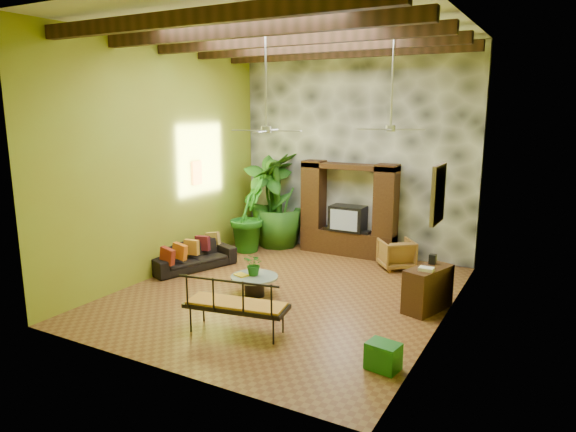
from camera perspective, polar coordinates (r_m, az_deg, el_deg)
The scene contains 23 objects.
ground at distance 10.26m, azimuth -0.15°, elevation -8.51°, with size 7.00×7.00×0.00m, color brown.
ceiling at distance 9.72m, azimuth -0.17°, elevation 20.31°, with size 6.00×7.00×0.02m, color silver.
back_wall at distance 12.84m, azimuth 7.48°, elevation 6.98°, with size 6.00×0.02×5.00m, color olive.
left_wall at distance 11.43m, azimuth -13.51°, elevation 6.16°, with size 0.02×7.00×5.00m, color olive.
right_wall at distance 8.64m, azimuth 17.57°, elevation 4.19°, with size 0.02×7.00×5.00m, color olive.
stone_accent_wall at distance 12.78m, azimuth 7.39°, elevation 6.96°, with size 5.98×0.10×4.98m, color #393C41.
ceiling_beams at distance 9.69m, azimuth -0.17°, elevation 19.02°, with size 5.95×5.36×0.22m.
entertainment_center at distance 12.73m, azimuth 6.70°, elevation -0.04°, with size 2.40×0.55×2.30m.
ceiling_fan_front at distance 9.37m, azimuth -2.46°, elevation 10.82°, with size 1.28×1.28×1.86m.
ceiling_fan_back at distance 10.09m, azimuth 11.36°, elevation 10.67°, with size 1.28×1.28×1.86m.
wall_art_mask at distance 12.20m, azimuth -10.13°, elevation 4.75°, with size 0.06×0.32×0.55m, color gold.
wall_art_painting at distance 8.10m, azimuth 16.35°, elevation 2.35°, with size 0.06×0.70×0.90m, color #285793.
sofa at distance 11.87m, azimuth -10.63°, elevation -4.41°, with size 1.97×0.77×0.57m, color black.
wicker_armchair at distance 11.93m, azimuth 11.95°, elevation -4.14°, with size 0.72×0.74×0.67m, color olive.
tall_plant_a at distance 13.38m, azimuth -2.22°, elevation 1.58°, with size 1.25×0.85×2.37m, color #286B1C.
tall_plant_b at distance 13.03m, azimuth -4.47°, elevation 0.15°, with size 1.03×0.83×1.87m, color #1E671B.
tall_plant_c at distance 13.39m, azimuth -1.12°, elevation 1.82°, with size 1.39×1.39×2.48m, color #255C18.
coffee_table at distance 10.04m, azimuth -3.75°, elevation -7.44°, with size 0.92×0.92×0.40m.
centerpiece_plant at distance 9.98m, azimuth -3.76°, elevation -5.38°, with size 0.39×0.34×0.44m, color #1E6119.
yellow_tray at distance 10.03m, azimuth -5.22°, elevation -6.54°, with size 0.26×0.19×0.03m, color yellow.
iron_bench at distance 8.35m, azimuth -6.06°, elevation -9.59°, with size 1.76×0.90×0.57m.
side_console at distance 9.63m, azimuth 15.27°, elevation -7.82°, with size 0.45×1.00×0.80m, color #351E11.
green_bin at distance 7.51m, azimuth 10.54°, elevation -15.06°, with size 0.44×0.33×0.39m, color #1F763E.
Camera 1 is at (4.66, -8.42, 3.57)m, focal length 32.00 mm.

